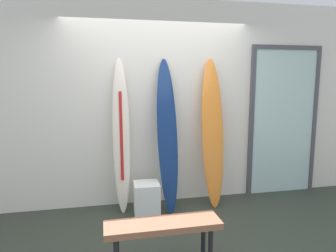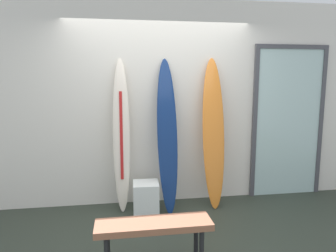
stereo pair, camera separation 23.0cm
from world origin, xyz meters
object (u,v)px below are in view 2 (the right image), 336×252
at_px(display_block_left, 146,198).
at_px(bench, 154,229).
at_px(surfboard_sunset, 213,134).
at_px(surfboard_ivory, 121,136).
at_px(surfboard_navy, 167,136).
at_px(glass_door, 288,119).

distance_m(display_block_left, bench, 1.28).
height_order(surfboard_sunset, display_block_left, surfboard_sunset).
xyz_separation_m(surfboard_ivory, surfboard_navy, (0.60, -0.08, -0.00)).
bearing_deg(surfboard_ivory, surfboard_navy, -7.85).
bearing_deg(surfboard_sunset, surfboard_navy, -177.82).
bearing_deg(glass_door, bench, -143.39).
xyz_separation_m(surfboard_navy, bench, (-0.33, -1.37, -0.58)).
bearing_deg(surfboard_ivory, display_block_left, -32.15).
bearing_deg(surfboard_ivory, glass_door, 3.95).
relative_size(surfboard_sunset, display_block_left, 5.00).
bearing_deg(glass_door, surfboard_ivory, -176.05).
relative_size(surfboard_ivory, glass_door, 0.91).
bearing_deg(surfboard_navy, bench, -103.74).
distance_m(display_block_left, glass_door, 2.37).
bearing_deg(display_block_left, glass_door, 9.45).
relative_size(display_block_left, bench, 0.39).
relative_size(surfboard_navy, bench, 1.93).
relative_size(surfboard_sunset, glass_door, 0.91).
distance_m(surfboard_ivory, bench, 1.58).
bearing_deg(surfboard_sunset, bench, -124.88).
bearing_deg(surfboard_ivory, bench, -79.70).
bearing_deg(display_block_left, surfboard_navy, 19.44).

